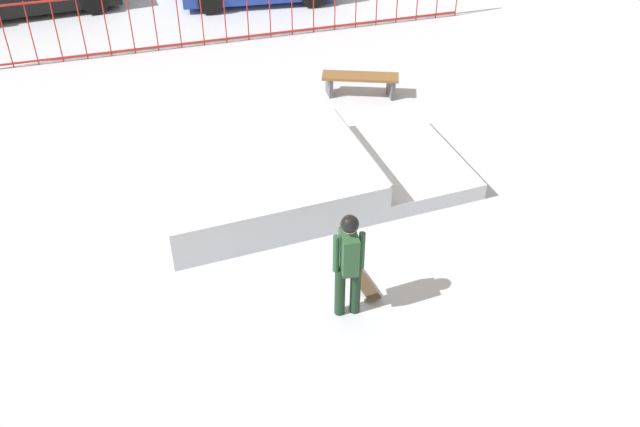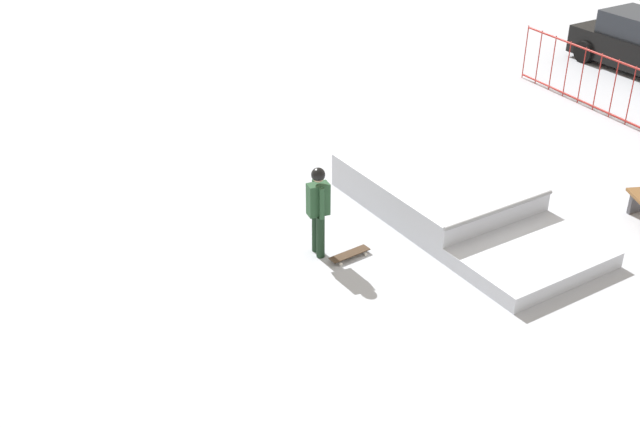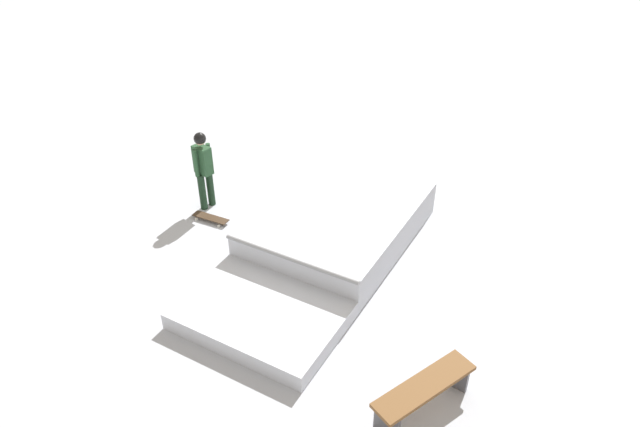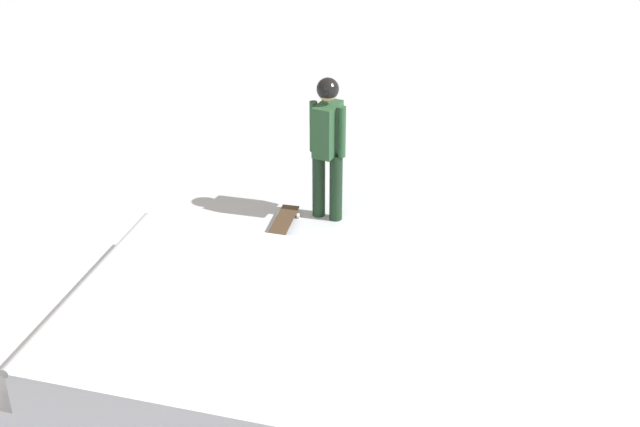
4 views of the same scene
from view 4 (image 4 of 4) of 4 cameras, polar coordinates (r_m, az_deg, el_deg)
ground_plane at (r=8.08m, az=-6.75°, el=-10.45°), size 60.00×60.00×0.00m
skate_ramp at (r=7.96m, az=-6.03°, el=-8.23°), size 5.66×3.20×0.74m
skater at (r=10.02m, az=0.49°, el=4.83°), size 0.44×0.39×1.73m
skateboard at (r=10.21m, az=-2.40°, el=-0.59°), size 0.36×0.82×0.09m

